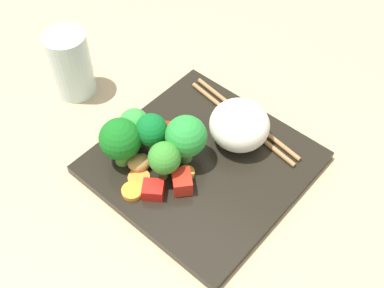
{
  "coord_description": "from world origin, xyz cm",
  "views": [
    {
      "loc": [
        24.15,
        -30.32,
        51.97
      ],
      "look_at": [
        -1.71,
        -0.09,
        3.37
      ],
      "focal_mm": 44.7,
      "sensor_mm": 36.0,
      "label": 1
    }
  ],
  "objects": [
    {
      "name": "chicken_piece_0",
      "position": [
        -5.43,
        -6.27,
        2.32
      ],
      "size": [
        3.84,
        4.04,
        1.92
      ],
      "primitive_type": "ellipsoid",
      "rotation": [
        0.0,
        0.0,
        1.07
      ],
      "color": "#B68543",
      "rests_on": "square_plate"
    },
    {
      "name": "carrot_slice_1",
      "position": [
        -3.32,
        -9.79,
        1.71
      ],
      "size": [
        3.15,
        3.15,
        0.7
      ],
      "primitive_type": "cylinder",
      "rotation": [
        0.0,
        0.0,
        3.32
      ],
      "color": "orange",
      "rests_on": "square_plate"
    },
    {
      "name": "drinking_glass",
      "position": [
        -24.13,
        -1.29,
        5.17
      ],
      "size": [
        6.13,
        6.13,
        10.34
      ],
      "primitive_type": "cylinder",
      "color": "silver",
      "rests_on": "ground_plane"
    },
    {
      "name": "chopstick_pair",
      "position": [
        -0.38,
        9.11,
        1.69
      ],
      "size": [
        20.32,
        4.95,
        0.64
      ],
      "rotation": [
        0.0,
        0.0,
        2.99
      ],
      "color": "#9A7142",
      "rests_on": "square_plate"
    },
    {
      "name": "ground_plane",
      "position": [
        0.0,
        0.0,
        -1.0
      ],
      "size": [
        110.0,
        110.0,
        2.0
      ],
      "primitive_type": "cube",
      "color": "tan"
    },
    {
      "name": "pepper_chunk_4",
      "position": [
        -6.61,
        -0.25,
        2.18
      ],
      "size": [
        3.12,
        3.21,
        1.63
      ],
      "primitive_type": "cube",
      "rotation": [
        0.0,
        0.0,
        2.14
      ],
      "color": "red",
      "rests_on": "square_plate"
    },
    {
      "name": "square_plate",
      "position": [
        0.0,
        0.0,
        0.68
      ],
      "size": [
        25.68,
        25.68,
        1.37
      ],
      "primitive_type": "cube",
      "rotation": [
        0.0,
        0.0,
        -0.01
      ],
      "color": "black",
      "rests_on": "ground_plane"
    },
    {
      "name": "broccoli_floret_4",
      "position": [
        -8.01,
        -6.73,
        5.35
      ],
      "size": [
        5.51,
        5.51,
        7.01
      ],
      "color": "#579938",
      "rests_on": "square_plate"
    },
    {
      "name": "pepper_chunk_2",
      "position": [
        -1.19,
        -8.17,
        2.26
      ],
      "size": [
        3.52,
        3.48,
        1.79
      ],
      "primitive_type": "cube",
      "rotation": [
        0.0,
        0.0,
        0.62
      ],
      "color": "red",
      "rests_on": "square_plate"
    },
    {
      "name": "pepper_chunk_1",
      "position": [
        -3.66,
        -3.18,
        2.11
      ],
      "size": [
        3.06,
        3.03,
        1.49
      ],
      "primitive_type": "cube",
      "rotation": [
        0.0,
        0.0,
        5.3
      ],
      "color": "red",
      "rests_on": "square_plate"
    },
    {
      "name": "broccoli_floret_1",
      "position": [
        -8.46,
        -3.71,
        5.3
      ],
      "size": [
        4.15,
        4.15,
        6.23
      ],
      "color": "#53923F",
      "rests_on": "square_plate"
    },
    {
      "name": "carrot_slice_0",
      "position": [
        0.18,
        -3.17,
        1.68
      ],
      "size": [
        2.63,
        2.63,
        0.63
      ],
      "primitive_type": "cylinder",
      "rotation": [
        0.0,
        0.0,
        2.85
      ],
      "color": "gold",
      "rests_on": "square_plate"
    },
    {
      "name": "broccoli_floret_3",
      "position": [
        -1.74,
        -1.23,
        5.78
      ],
      "size": [
        5.43,
        5.43,
        7.32
      ],
      "color": "#629747",
      "rests_on": "square_plate"
    },
    {
      "name": "rice_mound",
      "position": [
        1.57,
        5.77,
        4.51
      ],
      "size": [
        10.12,
        10.06,
        6.3
      ],
      "primitive_type": "ellipsoid",
      "rotation": [
        0.0,
        0.0,
        5.99
      ],
      "color": "white",
      "rests_on": "square_plate"
    },
    {
      "name": "broccoli_floret_2",
      "position": [
        -1.86,
        -5.18,
        5.14
      ],
      "size": [
        4.17,
        4.17,
        6.05
      ],
      "color": "#57A23C",
      "rests_on": "square_plate"
    },
    {
      "name": "broccoli_floret_0",
      "position": [
        -5.81,
        -3.24,
        5.52
      ],
      "size": [
        4.29,
        4.29,
        6.82
      ],
      "color": "#6DA44C",
      "rests_on": "square_plate"
    },
    {
      "name": "pepper_chunk_0",
      "position": [
        0.89,
        -5.06,
        2.52
      ],
      "size": [
        3.8,
        3.75,
        2.3
      ],
      "primitive_type": "cube",
      "rotation": [
        0.0,
        0.0,
        5.56
      ],
      "color": "red",
      "rests_on": "square_plate"
    },
    {
      "name": "carrot_slice_2",
      "position": [
        -4.43,
        -0.82,
        1.58
      ],
      "size": [
        2.83,
        2.83,
        0.42
      ],
      "primitive_type": "cylinder",
      "rotation": [
        0.0,
        0.0,
        3.34
      ],
      "color": "orange",
      "rests_on": "square_plate"
    },
    {
      "name": "carrot_slice_3",
      "position": [
        -4.08,
        -7.81,
        1.66
      ],
      "size": [
        3.63,
        3.63,
        0.58
      ],
      "primitive_type": "cylinder",
      "rotation": [
        0.0,
        0.0,
        5.02
      ],
      "color": "orange",
      "rests_on": "square_plate"
    }
  ]
}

